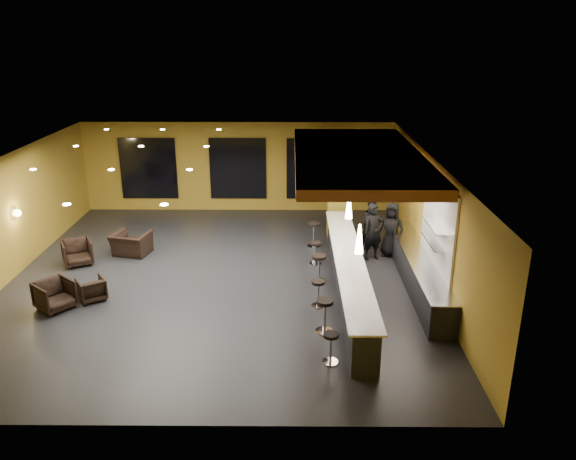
{
  "coord_description": "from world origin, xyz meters",
  "views": [
    {
      "loc": [
        2.12,
        -14.94,
        6.86
      ],
      "look_at": [
        2.0,
        0.5,
        1.3
      ],
      "focal_mm": 35.0,
      "sensor_mm": 36.0,
      "label": 1
    }
  ],
  "objects_px": {
    "bar_stool_2": "(318,290)",
    "pendant_1": "(349,206)",
    "pendant_0": "(359,239)",
    "armchair_d": "(131,244)",
    "bar_stool_1": "(325,312)",
    "armchair_a": "(55,295)",
    "bar_stool_4": "(316,250)",
    "column": "(337,187)",
    "bar_stool_3": "(319,265)",
    "staff_c": "(391,230)",
    "bar_stool_5": "(314,232)",
    "armchair_c": "(77,253)",
    "prep_counter": "(418,272)",
    "staff_b": "(372,223)",
    "staff_a": "(373,232)",
    "bar_stool_0": "(331,344)",
    "bar_counter": "(348,276)",
    "pendant_2": "(341,182)",
    "armchair_b": "(91,289)"
  },
  "relations": [
    {
      "from": "prep_counter",
      "to": "bar_stool_2",
      "type": "distance_m",
      "value": 3.13
    },
    {
      "from": "pendant_0",
      "to": "armchair_d",
      "type": "height_order",
      "value": "pendant_0"
    },
    {
      "from": "pendant_2",
      "to": "staff_a",
      "type": "xyz_separation_m",
      "value": [
        0.99,
        -0.56,
        -1.45
      ]
    },
    {
      "from": "armchair_c",
      "to": "bar_stool_5",
      "type": "relative_size",
      "value": 1.03
    },
    {
      "from": "bar_counter",
      "to": "bar_stool_4",
      "type": "bearing_deg",
      "value": 111.84
    },
    {
      "from": "bar_stool_2",
      "to": "pendant_1",
      "type": "bearing_deg",
      "value": 56.29
    },
    {
      "from": "bar_stool_3",
      "to": "pendant_0",
      "type": "bearing_deg",
      "value": -74.35
    },
    {
      "from": "staff_a",
      "to": "column",
      "type": "bearing_deg",
      "value": 94.71
    },
    {
      "from": "staff_a",
      "to": "staff_b",
      "type": "xyz_separation_m",
      "value": [
        0.13,
        1.13,
        -0.1
      ]
    },
    {
      "from": "armchair_d",
      "to": "bar_stool_3",
      "type": "distance_m",
      "value": 6.26
    },
    {
      "from": "prep_counter",
      "to": "bar_stool_3",
      "type": "bearing_deg",
      "value": 175.17
    },
    {
      "from": "staff_b",
      "to": "bar_stool_5",
      "type": "distance_m",
      "value": 1.95
    },
    {
      "from": "column",
      "to": "bar_stool_3",
      "type": "relative_size",
      "value": 4.33
    },
    {
      "from": "bar_stool_3",
      "to": "prep_counter",
      "type": "bearing_deg",
      "value": -4.83
    },
    {
      "from": "pendant_0",
      "to": "bar_stool_2",
      "type": "height_order",
      "value": "pendant_0"
    },
    {
      "from": "armchair_c",
      "to": "armchair_d",
      "type": "height_order",
      "value": "armchair_c"
    },
    {
      "from": "staff_a",
      "to": "staff_b",
      "type": "relative_size",
      "value": 1.12
    },
    {
      "from": "pendant_2",
      "to": "bar_stool_3",
      "type": "height_order",
      "value": "pendant_2"
    },
    {
      "from": "bar_counter",
      "to": "column",
      "type": "height_order",
      "value": "column"
    },
    {
      "from": "armchair_d",
      "to": "bar_stool_3",
      "type": "xyz_separation_m",
      "value": [
        5.92,
        -2.03,
        0.16
      ]
    },
    {
      "from": "staff_b",
      "to": "bar_stool_5",
      "type": "height_order",
      "value": "staff_b"
    },
    {
      "from": "bar_stool_2",
      "to": "bar_stool_5",
      "type": "height_order",
      "value": "bar_stool_5"
    },
    {
      "from": "bar_counter",
      "to": "pendant_2",
      "type": "distance_m",
      "value": 3.52
    },
    {
      "from": "armchair_d",
      "to": "bar_stool_1",
      "type": "relative_size",
      "value": 1.32
    },
    {
      "from": "staff_a",
      "to": "bar_stool_2",
      "type": "bearing_deg",
      "value": -139.6
    },
    {
      "from": "pendant_0",
      "to": "pendant_1",
      "type": "bearing_deg",
      "value": 90.0
    },
    {
      "from": "prep_counter",
      "to": "armchair_c",
      "type": "height_order",
      "value": "prep_counter"
    },
    {
      "from": "column",
      "to": "bar_stool_1",
      "type": "relative_size",
      "value": 4.16
    },
    {
      "from": "staff_a",
      "to": "armchair_c",
      "type": "relative_size",
      "value": 2.12
    },
    {
      "from": "bar_counter",
      "to": "bar_stool_3",
      "type": "bearing_deg",
      "value": 136.23
    },
    {
      "from": "armchair_a",
      "to": "bar_stool_5",
      "type": "relative_size",
      "value": 1.03
    },
    {
      "from": "bar_stool_1",
      "to": "bar_stool_3",
      "type": "bearing_deg",
      "value": 90.23
    },
    {
      "from": "staff_c",
      "to": "armchair_d",
      "type": "relative_size",
      "value": 1.58
    },
    {
      "from": "column",
      "to": "staff_b",
      "type": "xyz_separation_m",
      "value": [
        1.12,
        -1.03,
        -0.95
      ]
    },
    {
      "from": "armchair_a",
      "to": "bar_stool_4",
      "type": "height_order",
      "value": "armchair_a"
    },
    {
      "from": "bar_stool_4",
      "to": "armchair_c",
      "type": "bearing_deg",
      "value": -179.36
    },
    {
      "from": "armchair_c",
      "to": "bar_stool_0",
      "type": "distance_m",
      "value": 9.14
    },
    {
      "from": "bar_stool_4",
      "to": "bar_stool_0",
      "type": "bearing_deg",
      "value": -88.79
    },
    {
      "from": "bar_stool_0",
      "to": "bar_stool_1",
      "type": "relative_size",
      "value": 0.85
    },
    {
      "from": "bar_stool_3",
      "to": "armchair_d",
      "type": "bearing_deg",
      "value": 161.06
    },
    {
      "from": "armchair_a",
      "to": "armchair_b",
      "type": "xyz_separation_m",
      "value": [
        0.76,
        0.52,
        -0.08
      ]
    },
    {
      "from": "pendant_1",
      "to": "armchair_c",
      "type": "bearing_deg",
      "value": 169.95
    },
    {
      "from": "pendant_1",
      "to": "bar_stool_5",
      "type": "relative_size",
      "value": 0.84
    },
    {
      "from": "bar_stool_5",
      "to": "bar_stool_0",
      "type": "bearing_deg",
      "value": -89.06
    },
    {
      "from": "bar_stool_0",
      "to": "bar_stool_2",
      "type": "distance_m",
      "value": 2.63
    },
    {
      "from": "bar_counter",
      "to": "pendant_0",
      "type": "height_order",
      "value": "pendant_0"
    },
    {
      "from": "bar_stool_0",
      "to": "armchair_a",
      "type": "bearing_deg",
      "value": 160.67
    },
    {
      "from": "pendant_1",
      "to": "bar_stool_2",
      "type": "bearing_deg",
      "value": -123.71
    },
    {
      "from": "prep_counter",
      "to": "staff_c",
      "type": "height_order",
      "value": "staff_c"
    },
    {
      "from": "pendant_1",
      "to": "bar_stool_2",
      "type": "xyz_separation_m",
      "value": [
        -0.85,
        -1.28,
        -1.88
      ]
    }
  ]
}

